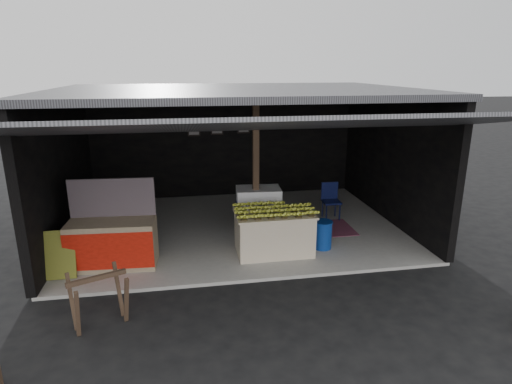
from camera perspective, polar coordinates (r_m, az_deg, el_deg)
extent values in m
plane|color=black|center=(7.25, 0.25, -11.93)|extent=(80.00, 80.00, 0.00)
cube|color=gray|center=(9.48, -2.46, -4.68)|extent=(7.00, 5.00, 0.06)
cube|color=black|center=(11.50, -4.22, 6.70)|extent=(7.00, 0.15, 2.90)
cube|color=black|center=(9.29, -24.53, 2.92)|extent=(0.15, 5.00, 2.90)
cube|color=black|center=(10.11, 17.57, 4.64)|extent=(0.15, 5.00, 2.90)
cube|color=#232326|center=(8.86, -2.69, 13.29)|extent=(7.20, 5.20, 0.12)
cube|color=#232326|center=(5.49, 2.07, 8.97)|extent=(7.40, 2.47, 0.48)
cube|color=#463023|center=(8.53, -0.03, 3.16)|extent=(0.12, 0.12, 2.85)
cube|color=beige|center=(8.03, 2.40, -5.54)|extent=(1.38, 0.83, 0.76)
cube|color=beige|center=(7.89, 2.44, -2.87)|extent=(1.44, 0.89, 0.04)
cube|color=white|center=(8.87, 0.33, -2.56)|extent=(0.94, 0.66, 0.99)
cube|color=navy|center=(8.56, 0.70, -2.91)|extent=(0.70, 0.07, 0.30)
cube|color=#B21414|center=(8.69, 0.69, -5.07)|extent=(0.45, 0.05, 0.10)
cube|color=#998466|center=(7.90, -18.54, -6.56)|extent=(1.51, 0.74, 0.83)
cube|color=red|center=(7.60, -18.88, -7.52)|extent=(1.47, 0.12, 0.65)
cube|color=white|center=(7.59, -18.89, -7.55)|extent=(0.50, 0.04, 0.17)
cube|color=#191A4C|center=(7.91, -18.76, -0.71)|extent=(1.47, 0.15, 0.69)
cube|color=black|center=(7.80, -24.88, -7.62)|extent=(0.54, 0.24, 0.79)
cube|color=#463023|center=(6.13, -22.70, -14.81)|extent=(0.16, 0.29, 0.76)
cube|color=#463023|center=(6.23, -16.89, -13.64)|extent=(0.16, 0.29, 0.76)
cube|color=#463023|center=(6.46, -23.36, -13.23)|extent=(0.16, 0.29, 0.76)
cube|color=#463023|center=(6.55, -17.86, -12.16)|extent=(0.16, 0.29, 0.76)
cube|color=#463023|center=(6.18, -20.50, -10.70)|extent=(0.74, 0.36, 0.06)
cylinder|color=navy|center=(8.36, 8.87, -5.74)|extent=(0.35, 0.35, 0.52)
cylinder|color=#0B113D|center=(9.79, 9.36, -2.74)|extent=(0.03, 0.03, 0.41)
cylinder|color=#0B113D|center=(9.88, 11.09, -2.65)|extent=(0.03, 0.03, 0.41)
cylinder|color=#0B113D|center=(10.07, 8.85, -2.17)|extent=(0.03, 0.03, 0.41)
cylinder|color=#0B113D|center=(10.16, 10.53, -2.08)|extent=(0.03, 0.03, 0.41)
cube|color=#0B113D|center=(9.91, 10.01, -1.29)|extent=(0.40, 0.40, 0.04)
cube|color=#0B113D|center=(10.01, 9.77, 0.15)|extent=(0.39, 0.05, 0.42)
cube|color=maroon|center=(9.37, 8.27, -4.89)|extent=(1.51, 1.01, 0.01)
cube|color=black|center=(11.28, -8.30, 8.45)|extent=(0.32, 0.03, 0.42)
cube|color=#4C4C59|center=(11.26, -8.29, 8.43)|extent=(0.26, 0.02, 0.34)
cube|color=black|center=(11.32, -5.23, 8.67)|extent=(0.32, 0.03, 0.42)
cube|color=#4C4C59|center=(11.30, -5.22, 8.66)|extent=(0.26, 0.02, 0.34)
cube|color=black|center=(11.39, -1.68, 8.89)|extent=(0.32, 0.03, 0.42)
cube|color=#4C4C59|center=(11.37, -1.67, 8.87)|extent=(0.26, 0.02, 0.34)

